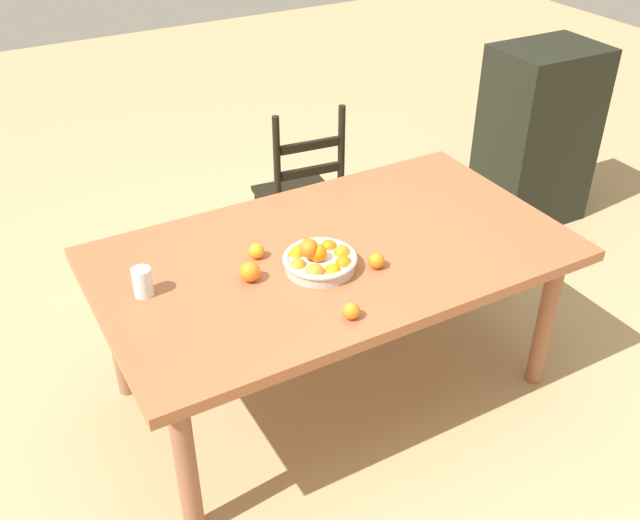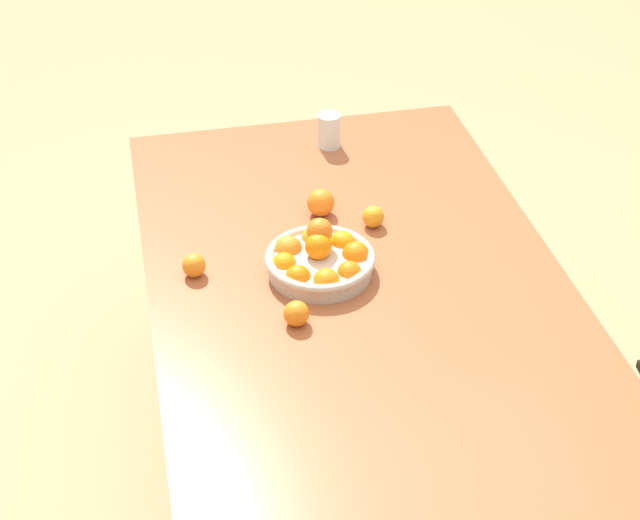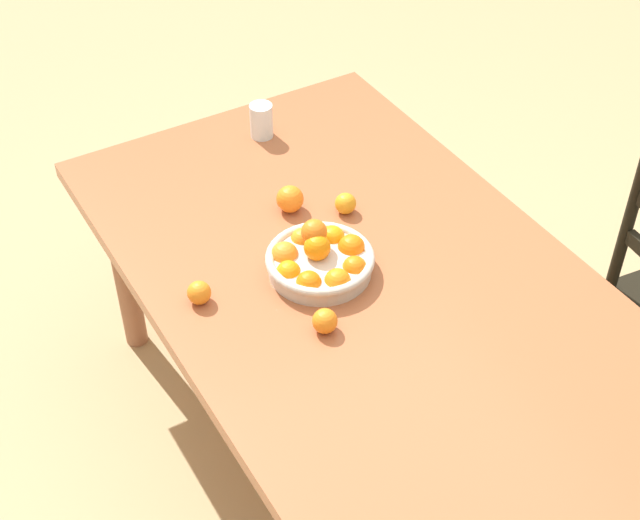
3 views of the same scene
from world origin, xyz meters
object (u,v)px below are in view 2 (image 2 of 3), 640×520
(orange_loose_1, at_px, (194,265))
(drinking_glass, at_px, (329,131))
(dining_table, at_px, (363,317))
(orange_loose_2, at_px, (321,203))
(orange_loose_0, at_px, (296,314))
(fruit_bowl, at_px, (320,260))
(orange_loose_3, at_px, (373,217))

(orange_loose_1, bearing_deg, drinking_glass, 140.20)
(dining_table, distance_m, orange_loose_1, 0.47)
(orange_loose_2, xyz_separation_m, drinking_glass, (-0.38, 0.11, 0.02))
(orange_loose_0, distance_m, orange_loose_1, 0.34)
(fruit_bowl, bearing_deg, orange_loose_1, -99.58)
(drinking_glass, bearing_deg, orange_loose_1, -39.80)
(orange_loose_3, bearing_deg, drinking_glass, -177.19)
(orange_loose_0, height_order, orange_loose_3, orange_loose_0)
(drinking_glass, bearing_deg, orange_loose_3, 2.81)
(orange_loose_2, distance_m, orange_loose_3, 0.16)
(orange_loose_0, height_order, orange_loose_1, orange_loose_0)
(orange_loose_3, bearing_deg, orange_loose_1, -76.46)
(dining_table, bearing_deg, orange_loose_1, -112.63)
(fruit_bowl, height_order, orange_loose_2, fruit_bowl)
(orange_loose_0, bearing_deg, orange_loose_3, 142.12)
(orange_loose_0, bearing_deg, orange_loose_2, 160.91)
(drinking_glass, bearing_deg, orange_loose_2, -15.97)
(orange_loose_1, bearing_deg, orange_loose_2, 119.01)
(orange_loose_0, height_order, drinking_glass, drinking_glass)
(orange_loose_2, xyz_separation_m, orange_loose_3, (0.09, 0.13, -0.01))
(dining_table, height_order, fruit_bowl, fruit_bowl)
(fruit_bowl, relative_size, orange_loose_0, 4.53)
(orange_loose_2, bearing_deg, orange_loose_1, -60.99)
(orange_loose_0, distance_m, drinking_glass, 0.89)
(fruit_bowl, relative_size, drinking_glass, 2.60)
(fruit_bowl, xyz_separation_m, orange_loose_2, (-0.27, 0.06, 0.00))
(orange_loose_2, bearing_deg, fruit_bowl, -12.47)
(dining_table, distance_m, orange_loose_0, 0.23)
(orange_loose_1, bearing_deg, fruit_bowl, 80.42)
(orange_loose_1, xyz_separation_m, drinking_glass, (-0.60, 0.50, 0.02))
(orange_loose_1, bearing_deg, orange_loose_0, 41.74)
(fruit_bowl, height_order, orange_loose_3, fruit_bowl)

